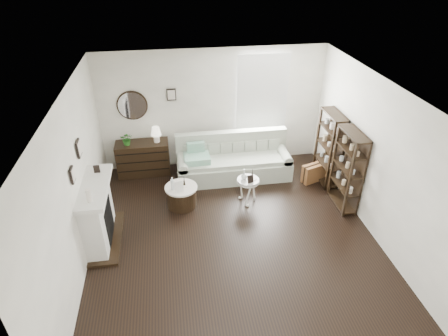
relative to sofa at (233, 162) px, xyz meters
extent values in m
plane|color=black|center=(-0.35, -2.08, -0.32)|extent=(5.50, 5.50, 0.00)
plane|color=white|center=(-0.35, -2.08, 2.38)|extent=(5.50, 5.50, 0.00)
plane|color=white|center=(-0.35, 0.67, 1.03)|extent=(5.00, 0.00, 5.00)
plane|color=white|center=(-0.35, -4.83, 1.03)|extent=(5.00, 0.00, 5.00)
plane|color=white|center=(-2.85, -2.08, 1.03)|extent=(0.00, 5.50, 5.50)
plane|color=white|center=(2.15, -2.08, 1.03)|extent=(0.00, 5.50, 5.50)
cube|color=white|center=(0.75, 0.65, 1.28)|extent=(1.00, 0.02, 1.80)
cube|color=silver|center=(0.75, 0.59, 1.28)|extent=(1.15, 0.02, 1.90)
cylinder|color=silver|center=(-2.10, 0.64, 1.23)|extent=(0.60, 0.03, 0.60)
cube|color=black|center=(-1.25, 0.64, 1.43)|extent=(0.20, 0.03, 0.26)
cube|color=silver|center=(-2.68, -1.78, 0.23)|extent=(0.34, 1.20, 1.10)
cube|color=black|center=(-2.65, -1.78, 0.08)|extent=(0.30, 0.65, 0.70)
cube|color=silver|center=(-2.63, -1.78, 0.80)|extent=(0.44, 1.35, 0.08)
cube|color=black|center=(-2.60, -1.78, -0.30)|extent=(0.50, 1.40, 0.05)
cylinder|color=silver|center=(-2.63, -2.23, 0.95)|extent=(0.08, 0.08, 0.22)
cube|color=black|center=(-2.63, -1.38, 0.91)|extent=(0.10, 0.03, 0.14)
cube|color=black|center=(-2.82, -2.13, 1.28)|extent=(0.03, 0.18, 0.24)
cube|color=black|center=(-2.82, -1.48, 1.38)|extent=(0.03, 0.22, 0.28)
cube|color=black|center=(1.98, -0.53, 0.48)|extent=(0.30, 0.80, 1.60)
cylinder|color=beige|center=(1.96, -0.78, 0.20)|extent=(0.08, 0.08, 0.11)
cylinder|color=beige|center=(1.96, -0.53, 0.20)|extent=(0.08, 0.08, 0.11)
cylinder|color=beige|center=(1.96, -0.28, 0.20)|extent=(0.08, 0.08, 0.11)
cylinder|color=beige|center=(1.96, -0.78, 0.60)|extent=(0.08, 0.08, 0.11)
cylinder|color=beige|center=(1.96, -0.53, 0.60)|extent=(0.08, 0.08, 0.11)
cylinder|color=beige|center=(1.96, -0.28, 0.60)|extent=(0.08, 0.08, 0.11)
cylinder|color=beige|center=(1.96, -0.78, 1.00)|extent=(0.08, 0.08, 0.11)
cylinder|color=beige|center=(1.96, -0.53, 1.00)|extent=(0.08, 0.08, 0.11)
cylinder|color=beige|center=(1.96, -0.28, 1.00)|extent=(0.08, 0.08, 0.11)
cube|color=black|center=(1.98, -1.43, 0.48)|extent=(0.30, 0.80, 1.60)
cylinder|color=beige|center=(1.96, -1.68, 0.20)|extent=(0.08, 0.08, 0.11)
cylinder|color=beige|center=(1.96, -1.43, 0.20)|extent=(0.08, 0.08, 0.11)
cylinder|color=beige|center=(1.96, -1.18, 0.20)|extent=(0.08, 0.08, 0.11)
cylinder|color=beige|center=(1.96, -1.68, 0.60)|extent=(0.08, 0.08, 0.11)
cylinder|color=beige|center=(1.96, -1.43, 0.60)|extent=(0.08, 0.08, 0.11)
cylinder|color=beige|center=(1.96, -1.18, 0.60)|extent=(0.08, 0.08, 0.11)
cylinder|color=beige|center=(1.96, -1.68, 1.00)|extent=(0.08, 0.08, 0.11)
cylinder|color=beige|center=(1.96, -1.43, 1.00)|extent=(0.08, 0.08, 0.11)
cylinder|color=beige|center=(1.96, -1.18, 1.00)|extent=(0.08, 0.08, 0.11)
cube|color=#A3AA98|center=(0.00, -0.08, -0.12)|extent=(2.50, 0.86, 0.40)
cube|color=#A3AA98|center=(0.00, -0.11, 0.13)|extent=(2.16, 0.69, 0.10)
cube|color=#A3AA98|center=(0.00, 0.26, 0.26)|extent=(2.50, 0.19, 0.77)
cube|color=#A3AA98|center=(-1.13, -0.08, -0.07)|extent=(0.21, 0.82, 0.50)
cube|color=#A3AA98|center=(1.13, -0.08, -0.07)|extent=(0.21, 0.82, 0.50)
cube|color=#2A9A71|center=(-0.82, -0.13, 0.25)|extent=(0.56, 0.46, 0.14)
cube|color=brown|center=(1.75, -0.50, -0.12)|extent=(0.65, 0.41, 0.41)
cube|color=black|center=(-1.99, 0.39, 0.06)|extent=(1.16, 0.48, 0.77)
cube|color=black|center=(-1.99, 0.14, -0.11)|extent=(1.11, 0.01, 0.02)
cube|color=black|center=(-1.99, 0.14, 0.10)|extent=(1.11, 0.01, 0.02)
cube|color=black|center=(-1.99, 0.14, 0.32)|extent=(1.11, 0.01, 0.01)
imported|color=#225F1B|center=(-2.27, 0.34, 0.60)|extent=(0.28, 0.25, 0.29)
cylinder|color=black|center=(-1.21, -0.98, -0.12)|extent=(0.59, 0.59, 0.41)
cylinder|color=silver|center=(-1.21, -0.98, 0.11)|extent=(0.64, 0.64, 0.04)
cylinder|color=silver|center=(0.11, -1.06, 0.20)|extent=(0.44, 0.44, 0.03)
cylinder|color=silver|center=(0.11, -1.06, 0.17)|extent=(0.45, 0.45, 0.02)
cylinder|color=silver|center=(0.11, -1.06, -0.07)|extent=(0.04, 0.04, 0.51)
cylinder|color=silver|center=(-1.37, -1.05, 0.26)|extent=(0.07, 0.07, 0.28)
cube|color=white|center=(-1.26, -1.14, 0.24)|extent=(0.18, 0.10, 0.22)
cube|color=black|center=(0.13, -1.18, 0.30)|extent=(0.13, 0.08, 0.16)
camera|label=1|loc=(-1.31, -7.11, 4.26)|focal=30.00mm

